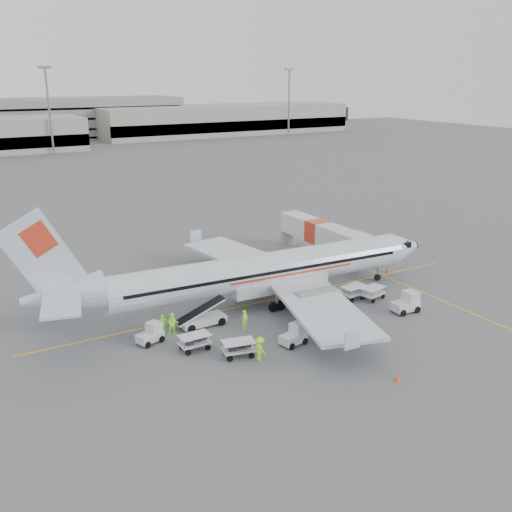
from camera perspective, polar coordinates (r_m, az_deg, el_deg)
The scene contains 25 objects.
ground at distance 52.91m, azimuth 1.09°, elevation -4.49°, with size 360.00×360.00×0.00m, color #56595B.
stripe_lead at distance 52.91m, azimuth 1.09°, elevation -4.49°, with size 44.00×0.20×0.01m, color yellow.
stripe_cross at distance 55.73m, azimuth 17.95°, elevation -4.22°, with size 0.20×20.00×0.01m, color yellow.
terminal_east at distance 210.40m, azimuth -3.24°, elevation 13.48°, with size 90.00×26.00×10.00m, color gray, non-canonical shape.
parking_garage at distance 208.49m, azimuth -16.61°, elevation 13.32°, with size 62.00×24.00×14.00m, color slate, non-canonical shape.
treeline at distance 219.01m, azimuth -23.97°, elevation 11.67°, with size 300.00×3.00×6.00m, color black, non-canonical shape.
mast_center at distance 162.99m, azimuth -19.96°, elevation 13.43°, with size 3.20×1.20×22.00m, color slate, non-canonical shape.
mast_east at distance 191.77m, azimuth 3.31°, elevation 14.88°, with size 3.20×1.20×22.00m, color slate, non-canonical shape.
aircraft at distance 50.83m, azimuth 0.93°, elevation 0.88°, with size 38.26×29.99×10.55m, color silver, non-canonical shape.
jet_bridge at distance 65.44m, azimuth 6.18°, elevation 1.70°, with size 3.00×16.00×4.20m, color silver, non-canonical shape.
belt_loader at distance 47.51m, azimuth -5.38°, elevation -5.41°, with size 5.11×1.91×2.77m, color silver, non-canonical shape.
tug_fore at distance 51.82m, azimuth 14.73°, elevation -4.49°, with size 2.38×1.36×1.84m, color silver, non-canonical shape.
tug_mid at distance 44.45m, azimuth 3.75°, elevation -7.87°, with size 2.08×1.19×1.61m, color silver, non-canonical shape.
tug_aft at distance 45.36m, azimuth -10.59°, elevation -7.63°, with size 2.03×1.16×1.57m, color silver, non-canonical shape.
cart_loaded_a at distance 42.68m, azimuth -1.77°, elevation -9.25°, with size 2.38×1.41×1.24m, color silver, non-canonical shape.
cart_loaded_b at distance 43.88m, azimuth -6.17°, elevation -8.57°, with size 2.35×1.39×1.23m, color silver, non-canonical shape.
cart_empty_a at distance 54.14m, azimuth 11.62°, elevation -3.66°, with size 2.30×1.36×1.20m, color silver, non-canonical shape.
cart_empty_b at distance 53.94m, azimuth 9.70°, elevation -3.59°, with size 2.43×1.44×1.27m, color silver, non-canonical shape.
cone_nose at distance 61.90m, azimuth 13.03°, elevation -1.31°, with size 0.40×0.40×0.66m, color #FA5E18.
cone_port at distance 66.24m, azimuth -4.10°, elevation 0.34°, with size 0.37×0.37×0.61m, color #FA5E18.
cone_stbd at distance 40.87m, azimuth 13.97°, elevation -11.59°, with size 0.38×0.38×0.63m, color #FA5E18.
crew_a at distance 46.78m, azimuth -1.11°, elevation -6.42°, with size 0.62×0.41×1.70m, color #9CFA24.
crew_b at distance 46.49m, azimuth -8.31°, elevation -6.70°, with size 0.88×0.68×1.81m, color #9CFA24.
crew_c at distance 41.96m, azimuth 0.38°, elevation -9.28°, with size 1.18×0.68×1.83m, color #9CFA24.
crew_d at distance 46.89m, azimuth -9.30°, elevation -6.68°, with size 0.93×0.39×1.58m, color #9CFA24.
Camera 1 is at (-25.57, -41.85, 19.86)m, focal length 40.00 mm.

